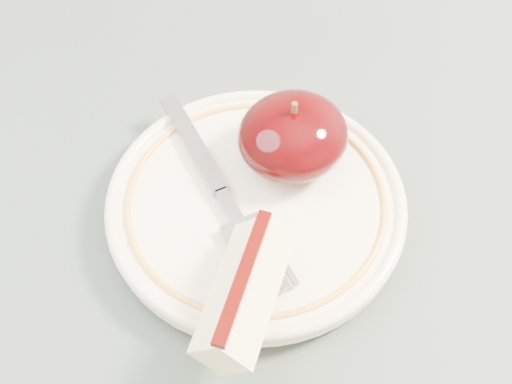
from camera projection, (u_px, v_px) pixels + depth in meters
table at (283, 271)px, 0.56m from camera, size 0.90×0.90×0.75m
plate at (256, 204)px, 0.48m from camera, size 0.20×0.20×0.02m
apple_half at (293, 136)px, 0.47m from camera, size 0.08×0.07×0.05m
apple_wedge at (244, 293)px, 0.41m from camera, size 0.09×0.08×0.04m
fork at (222, 192)px, 0.47m from camera, size 0.05×0.18×0.00m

